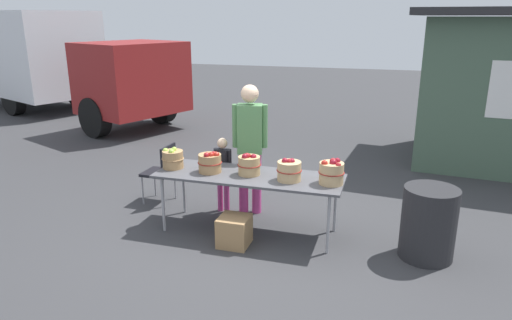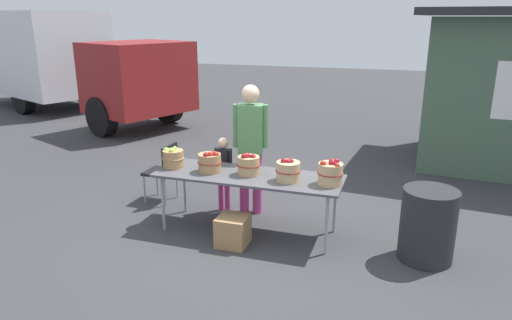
{
  "view_description": "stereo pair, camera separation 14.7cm",
  "coord_description": "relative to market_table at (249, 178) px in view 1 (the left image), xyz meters",
  "views": [
    {
      "loc": [
        1.62,
        -5.12,
        2.59
      ],
      "look_at": [
        0.0,
        0.3,
        0.85
      ],
      "focal_mm": 32.68,
      "sensor_mm": 36.0,
      "label": 1
    },
    {
      "loc": [
        1.76,
        -5.08,
        2.59
      ],
      "look_at": [
        0.0,
        0.3,
        0.85
      ],
      "focal_mm": 32.68,
      "sensor_mm": 36.0,
      "label": 2
    }
  ],
  "objects": [
    {
      "name": "vendor_adult",
      "position": [
        -0.17,
        0.57,
        0.33
      ],
      "size": [
        0.46,
        0.3,
        1.76
      ],
      "rotation": [
        0.0,
        0.0,
        3.38
      ],
      "color": "#CC3F8C",
      "rests_on": "ground"
    },
    {
      "name": "apple_basket_red_0",
      "position": [
        -0.49,
        -0.04,
        0.17
      ],
      "size": [
        0.3,
        0.3,
        0.28
      ],
      "color": "#A87F51",
      "rests_on": "market_table"
    },
    {
      "name": "market_table",
      "position": [
        0.0,
        0.0,
        0.0
      ],
      "size": [
        2.3,
        0.76,
        0.75
      ],
      "color": "#4C4C51",
      "rests_on": "ground"
    },
    {
      "name": "apple_basket_red_2",
      "position": [
        0.51,
        -0.06,
        0.16
      ],
      "size": [
        0.3,
        0.3,
        0.28
      ],
      "color": "tan",
      "rests_on": "market_table"
    },
    {
      "name": "food_kiosk",
      "position": [
        3.62,
        4.12,
        0.67
      ],
      "size": [
        3.76,
        3.22,
        2.74
      ],
      "rotation": [
        0.0,
        0.0,
        -0.1
      ],
      "color": "#47604C",
      "rests_on": "ground"
    },
    {
      "name": "apple_basket_red_3",
      "position": [
        1.0,
        -0.03,
        0.18
      ],
      "size": [
        0.3,
        0.3,
        0.31
      ],
      "color": "tan",
      "rests_on": "market_table"
    },
    {
      "name": "apple_basket_red_1",
      "position": [
        0.0,
        0.01,
        0.17
      ],
      "size": [
        0.29,
        0.29,
        0.28
      ],
      "color": "tan",
      "rests_on": "market_table"
    },
    {
      "name": "trash_barrel",
      "position": [
        2.1,
        -0.06,
        -0.3
      ],
      "size": [
        0.59,
        0.59,
        0.82
      ],
      "primitive_type": "cylinder",
      "color": "#262628",
      "rests_on": "ground"
    },
    {
      "name": "apple_basket_green_0",
      "position": [
        -1.01,
        -0.02,
        0.16
      ],
      "size": [
        0.28,
        0.28,
        0.27
      ],
      "color": "#A87F51",
      "rests_on": "market_table"
    },
    {
      "name": "produce_crate",
      "position": [
        -0.06,
        -0.41,
        -0.53
      ],
      "size": [
        0.35,
        0.35,
        0.35
      ],
      "primitive_type": "cube",
      "color": "#A87F51",
      "rests_on": "ground"
    },
    {
      "name": "box_truck",
      "position": [
        -7.56,
        5.8,
        0.78
      ],
      "size": [
        7.94,
        4.92,
        2.75
      ],
      "rotation": [
        0.0,
        0.0,
        -0.39
      ],
      "color": "silver",
      "rests_on": "ground"
    },
    {
      "name": "child_customer",
      "position": [
        -0.53,
        0.49,
        -0.09
      ],
      "size": [
        0.27,
        0.18,
        1.05
      ],
      "rotation": [
        0.0,
        0.0,
        2.9
      ],
      "color": "#CC3F8C",
      "rests_on": "ground"
    },
    {
      "name": "ground_plane",
      "position": [
        0.0,
        0.0,
        -0.71
      ],
      "size": [
        40.0,
        40.0,
        0.0
      ],
      "primitive_type": "plane",
      "color": "#38383A"
    },
    {
      "name": "folding_chair",
      "position": [
        -1.49,
        0.57,
        -0.2
      ],
      "size": [
        0.41,
        0.41,
        0.86
      ],
      "rotation": [
        0.0,
        0.0,
        4.68
      ],
      "color": "black",
      "rests_on": "ground"
    }
  ]
}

